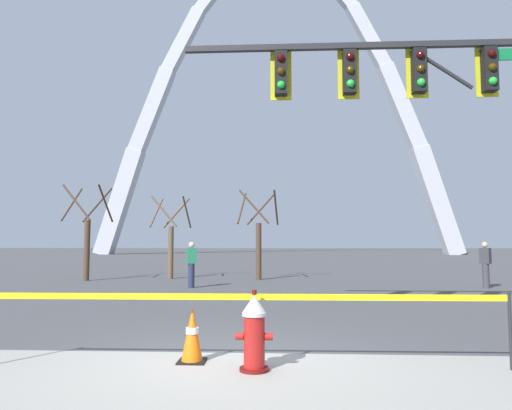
{
  "coord_description": "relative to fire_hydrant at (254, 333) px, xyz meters",
  "views": [
    {
      "loc": [
        0.75,
        -6.61,
        1.58
      ],
      "look_at": [
        0.12,
        5.0,
        2.5
      ],
      "focal_mm": 33.02,
      "sensor_mm": 36.0,
      "label": 1
    }
  ],
  "objects": [
    {
      "name": "monument_arch",
      "position": [
        -0.41,
        55.33,
        18.08
      ],
      "size": [
        47.65,
        2.13,
        42.04
      ],
      "color": "#B2B5BC",
      "rests_on": "ground"
    },
    {
      "name": "caution_tape_barrier",
      "position": [
        -0.1,
        0.15,
        0.22
      ],
      "size": [
        6.56,
        0.13,
        0.96
      ],
      "color": "#232326",
      "rests_on": "ground"
    },
    {
      "name": "traffic_signal_gantry",
      "position": [
        3.56,
        3.58,
        3.94
      ],
      "size": [
        7.82,
        0.44,
        6.0
      ],
      "color": "#232326",
      "rests_on": "ground"
    },
    {
      "name": "fire_hydrant",
      "position": [
        0.0,
        0.0,
        0.0
      ],
      "size": [
        0.46,
        0.48,
        0.99
      ],
      "color": "#5E0F0D",
      "rests_on": "ground"
    },
    {
      "name": "tree_center_left",
      "position": [
        -0.63,
        14.11,
        1.2
      ],
      "size": [
        1.74,
        1.75,
        3.76
      ],
      "color": "#473323",
      "rests_on": "ground"
    },
    {
      "name": "pedestrian_standing_center",
      "position": [
        7.39,
        10.86,
        0.35
      ],
      "size": [
        0.37,
        0.39,
        1.59
      ],
      "color": "#38383D",
      "rests_on": "ground"
    },
    {
      "name": "traffic_cone_by_hydrant",
      "position": [
        -0.84,
        0.38,
        -0.11
      ],
      "size": [
        0.36,
        0.36,
        0.73
      ],
      "color": "black",
      "rests_on": "ground"
    },
    {
      "name": "pedestrian_walking_left",
      "position": [
        -2.8,
        10.47,
        0.35
      ],
      "size": [
        0.39,
        0.3,
        1.59
      ],
      "color": "#232847",
      "rests_on": "ground"
    },
    {
      "name": "ground_plane",
      "position": [
        -0.41,
        0.72,
        -0.47
      ],
      "size": [
        240.0,
        240.0,
        0.0
      ],
      "primitive_type": "plane",
      "color": "#474749"
    },
    {
      "name": "tree_far_left",
      "position": [
        -7.72,
        13.26,
        1.28
      ],
      "size": [
        1.82,
        1.83,
        3.93
      ],
      "color": "#473323",
      "rests_on": "ground"
    },
    {
      "name": "tree_left_mid",
      "position": [
        -4.5,
        14.51,
        1.12
      ],
      "size": [
        1.66,
        1.67,
        3.58
      ],
      "color": "brown",
      "rests_on": "ground"
    }
  ]
}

